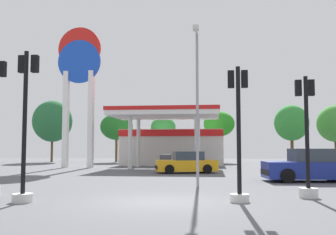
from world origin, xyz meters
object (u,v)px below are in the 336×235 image
(traffic_signal_1, at_px, (239,141))
(corner_streetlamp, at_px, (197,92))
(car_0, at_px, (187,163))
(tree_2, at_px, (163,127))
(tree_3, at_px, (219,124))
(tree_0, at_px, (52,121))
(tree_1, at_px, (117,127))
(traffic_signal_3, at_px, (25,138))
(tree_5, at_px, (336,124))
(car_2, at_px, (311,167))
(traffic_signal_2, at_px, (307,150))
(tree_4, at_px, (291,123))
(station_pole_sign, at_px, (79,79))

(traffic_signal_1, xyz_separation_m, corner_streetlamp, (-1.49, 4.07, 2.17))
(car_0, xyz_separation_m, tree_2, (-3.91, 18.47, 3.34))
(corner_streetlamp, bearing_deg, tree_3, 87.01)
(traffic_signal_1, bearing_deg, tree_2, 101.56)
(tree_0, xyz_separation_m, tree_1, (7.48, 0.59, -0.66))
(corner_streetlamp, bearing_deg, tree_1, 111.05)
(traffic_signal_3, distance_m, tree_5, 38.20)
(car_0, xyz_separation_m, car_2, (6.67, -5.52, 0.10))
(tree_0, bearing_deg, traffic_signal_2, -53.20)
(car_2, bearing_deg, tree_4, 81.08)
(traffic_signal_3, distance_m, tree_3, 33.14)
(tree_1, distance_m, tree_5, 24.59)
(traffic_signal_3, xyz_separation_m, tree_2, (0.34, 32.52, 1.97))
(traffic_signal_3, bearing_deg, traffic_signal_1, 7.13)
(tree_5, bearing_deg, traffic_signal_1, -111.81)
(tree_1, xyz_separation_m, tree_5, (24.57, 0.98, 0.24))
(traffic_signal_1, xyz_separation_m, traffic_signal_3, (-6.82, -0.85, 0.09))
(car_0, relative_size, tree_0, 0.60)
(traffic_signal_1, relative_size, traffic_signal_3, 0.90)
(station_pole_sign, bearing_deg, tree_0, 121.99)
(tree_4, bearing_deg, car_0, -122.00)
(tree_2, bearing_deg, tree_3, -1.36)
(station_pole_sign, distance_m, traffic_signal_1, 22.94)
(station_pole_sign, bearing_deg, car_0, -30.15)
(traffic_signal_2, xyz_separation_m, tree_1, (-14.24, 29.62, 2.41))
(traffic_signal_1, relative_size, tree_0, 0.61)
(tree_0, height_order, tree_2, tree_0)
(car_0, height_order, traffic_signal_3, traffic_signal_3)
(tree_0, xyz_separation_m, corner_streetlamp, (17.80, -26.23, -0.60))
(car_0, bearing_deg, corner_streetlamp, -83.27)
(station_pole_sign, xyz_separation_m, traffic_signal_2, (14.47, -17.43, -5.87))
(traffic_signal_2, xyz_separation_m, corner_streetlamp, (-3.91, 2.80, 2.47))
(traffic_signal_1, height_order, traffic_signal_3, traffic_signal_3)
(station_pole_sign, relative_size, corner_streetlamp, 1.75)
(tree_5, bearing_deg, corner_streetlamp, -117.12)
(tree_5, bearing_deg, tree_1, -177.72)
(tree_0, distance_m, tree_5, 32.09)
(tree_1, bearing_deg, tree_4, -4.71)
(traffic_signal_2, bearing_deg, tree_2, 106.32)
(car_0, distance_m, tree_0, 24.27)
(car_0, bearing_deg, traffic_signal_1, -79.00)
(traffic_signal_3, distance_m, tree_4, 33.46)
(car_0, distance_m, corner_streetlamp, 9.82)
(traffic_signal_2, relative_size, tree_0, 0.59)
(car_0, xyz_separation_m, traffic_signal_1, (2.57, -13.20, 1.28))
(tree_2, bearing_deg, tree_0, -173.95)
(car_0, xyz_separation_m, tree_1, (-9.25, 17.70, 3.40))
(tree_5, bearing_deg, traffic_signal_3, -120.88)
(traffic_signal_1, bearing_deg, tree_5, 68.19)
(corner_streetlamp, bearing_deg, car_0, 96.73)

